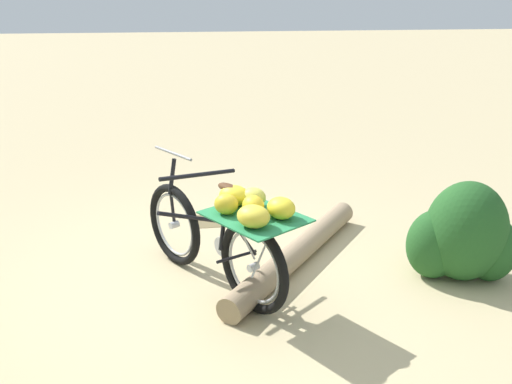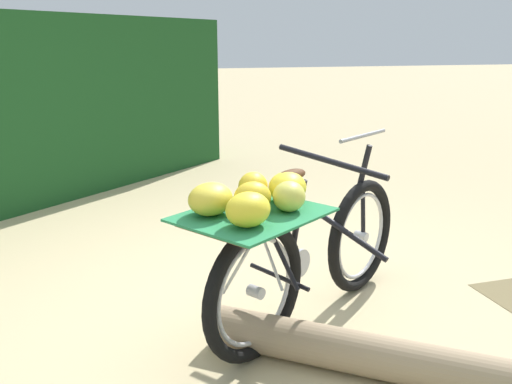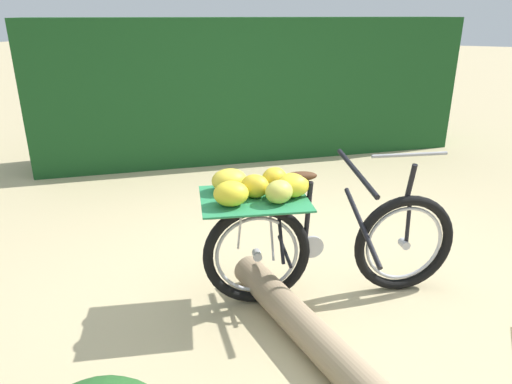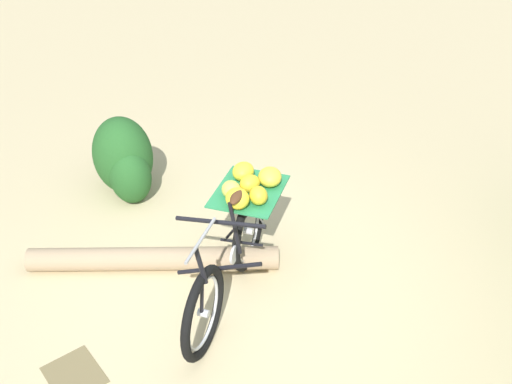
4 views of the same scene
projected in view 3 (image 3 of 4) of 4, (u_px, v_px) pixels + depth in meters
The scene contains 4 objects.
ground_plane at pixel (307, 275), 3.59m from camera, with size 60.00×60.00×0.00m, color #C6B284.
foliage_hedge at pixel (253, 89), 6.38m from camera, with size 5.72×0.90×1.84m, color #19471E.
bicycle at pixel (310, 230), 3.12m from camera, with size 1.24×1.65×1.03m.
fallen_log at pixel (339, 362), 2.54m from camera, with size 0.21×0.21×2.23m, color #9E8466.
Camera 3 is at (2.99, 0.95, 1.88)m, focal length 32.66 mm.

